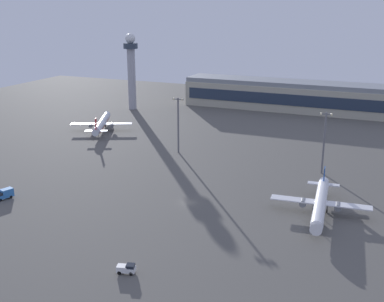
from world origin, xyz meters
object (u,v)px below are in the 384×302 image
(airplane_mid_apron, at_px, (320,203))
(apron_light_west, at_px, (178,121))
(catering_truck, at_px, (4,194))
(baggage_tractor, at_px, (127,268))
(apron_light_central, at_px, (324,138))
(control_tower, at_px, (131,66))
(airplane_far_stand, at_px, (102,123))

(airplane_mid_apron, relative_size, apron_light_west, 1.62)
(catering_truck, distance_m, apron_light_west, 72.98)
(airplane_mid_apron, distance_m, apron_light_west, 74.50)
(baggage_tractor, xyz_separation_m, apron_light_central, (30.14, 85.80, 11.73))
(apron_light_west, bearing_deg, catering_truck, -114.20)
(catering_truck, bearing_deg, airplane_mid_apron, -145.26)
(baggage_tractor, xyz_separation_m, catering_truck, (-57.12, 22.97, 0.40))
(control_tower, height_order, airplane_far_stand, control_tower)
(airplane_far_stand, bearing_deg, control_tower, 78.52)
(airplane_mid_apron, height_order, airplane_far_stand, airplane_far_stand)
(airplane_mid_apron, distance_m, baggage_tractor, 60.70)
(airplane_far_stand, bearing_deg, apron_light_west, -44.46)
(apron_light_west, bearing_deg, airplane_mid_apron, -32.04)
(airplane_far_stand, distance_m, apron_light_central, 108.39)
(apron_light_central, bearing_deg, control_tower, 149.15)
(control_tower, xyz_separation_m, apron_light_central, (117.30, -70.07, -11.52))
(control_tower, bearing_deg, apron_light_west, -48.42)
(airplane_far_stand, relative_size, apron_light_west, 1.55)
(airplane_far_stand, bearing_deg, baggage_tractor, -78.85)
(catering_truck, xyz_separation_m, apron_light_west, (29.54, 65.73, 11.53))
(baggage_tractor, bearing_deg, apron_light_west, -178.58)
(airplane_far_stand, bearing_deg, catering_truck, -101.67)
(catering_truck, bearing_deg, apron_light_central, -125.56)
(airplane_far_stand, distance_m, catering_truck, 85.53)
(airplane_far_stand, distance_m, baggage_tractor, 130.70)
(catering_truck, height_order, apron_light_central, apron_light_central)
(airplane_mid_apron, relative_size, baggage_tractor, 8.12)
(control_tower, xyz_separation_m, airplane_mid_apron, (122.21, -106.36, -20.88))
(airplane_far_stand, bearing_deg, apron_light_central, -35.33)
(control_tower, distance_m, baggage_tractor, 180.09)
(airplane_mid_apron, distance_m, apron_light_central, 37.80)
(airplane_mid_apron, relative_size, apron_light_central, 1.65)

